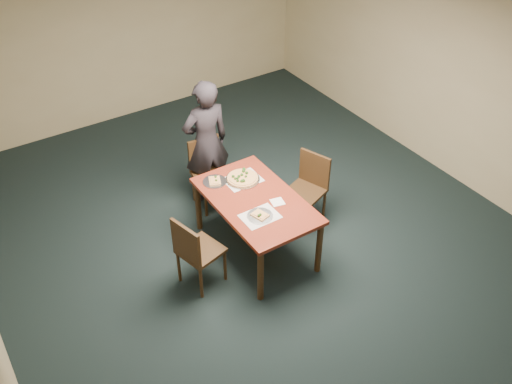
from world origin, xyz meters
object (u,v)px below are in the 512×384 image
chair_right (309,185)px  diner (206,142)px  chair_left (195,250)px  pizza_pan (243,178)px  dining_table (256,205)px  chair_far (208,169)px  slice_plate_near (260,215)px  slice_plate_far (215,181)px

chair_right → diner: 1.39m
chair_left → pizza_pan: size_ratio=2.26×
dining_table → pizza_pan: bearing=80.5°
chair_far → diner: size_ratio=0.54×
diner → slice_plate_near: diner is taller
slice_plate_near → dining_table: bearing=65.1°
chair_left → chair_right: 1.74m
dining_table → chair_right: 0.88m
dining_table → slice_plate_far: bearing=113.4°
chair_right → slice_plate_far: 1.19m
pizza_pan → chair_right: bearing=-17.9°
pizza_pan → diner: bearing=92.2°
chair_left → slice_plate_far: (0.63, 0.66, 0.25)m
chair_left → dining_table: bearing=-95.8°
dining_table → diner: bearing=88.4°
pizza_pan → slice_plate_near: pizza_pan is taller
chair_far → chair_right: size_ratio=1.00×
diner → slice_plate_far: bearing=71.7°
slice_plate_near → slice_plate_far: 0.81m
chair_far → pizza_pan: bearing=-81.2°
dining_table → slice_plate_far: 0.59m
slice_plate_far → pizza_pan: bearing=-25.4°
chair_right → dining_table: bearing=-101.4°
chair_left → slice_plate_near: chair_left is taller
dining_table → chair_right: chair_right is taller
chair_far → diner: bearing=70.0°
chair_right → diner: bearing=-162.5°
dining_table → slice_plate_near: bearing=-114.9°
slice_plate_near → slice_plate_far: bearing=97.1°
chair_far → slice_plate_near: chair_far is taller
diner → slice_plate_near: 1.49m
slice_plate_near → pizza_pan: bearing=73.8°
dining_table → chair_far: (-0.01, 1.10, -0.14)m
diner → slice_plate_far: size_ratio=6.02×
diner → chair_far: bearing=70.2°
diner → slice_plate_far: diner is taller
chair_left → chair_right: size_ratio=1.00×
dining_table → pizza_pan: 0.41m
chair_far → slice_plate_far: 0.66m
chair_left → pizza_pan: chair_left is taller
slice_plate_near → chair_right: bearing=22.6°
pizza_pan → slice_plate_far: size_ratio=1.44×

